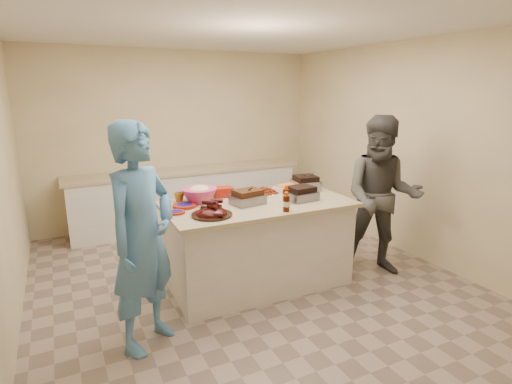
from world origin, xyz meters
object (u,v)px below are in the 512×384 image
bbq_bottle_b (286,204)px  guest_gray (375,270)px  roasting_pan (305,190)px  coleslaw_bowl (200,202)px  rib_platter (212,216)px  plastic_cup (180,202)px  bbq_bottle_a (286,211)px  island (258,282)px  mustard_bottle (235,202)px  guest_blue (150,341)px

bbq_bottle_b → guest_gray: size_ratio=0.11×
roasting_pan → coleslaw_bowl: coleslaw_bowl is taller
rib_platter → plastic_cup: (-0.14, 0.61, 0.00)m
roasting_pan → bbq_bottle_b: (-0.52, -0.42, 0.00)m
bbq_bottle_b → roasting_pan: bearing=38.8°
bbq_bottle_a → guest_gray: bbq_bottle_a is taller
island → mustard_bottle: bearing=151.4°
island → roasting_pan: 1.23m
island → roasting_pan: roasting_pan is taller
mustard_bottle → bbq_bottle_a: bearing=-60.3°
rib_platter → bbq_bottle_b: bbq_bottle_b is taller
roasting_pan → guest_blue: bearing=-150.9°
rib_platter → coleslaw_bowl: bearing=84.0°
rib_platter → guest_blue: bearing=-155.4°
bbq_bottle_a → plastic_cup: (-0.84, 0.81, 0.00)m
island → roasting_pan: (0.76, 0.24, 0.94)m
bbq_bottle_b → guest_blue: (-1.56, -0.37, -0.94)m
island → bbq_bottle_b: 0.98m
guest_blue → guest_gray: bearing=-34.4°
coleslaw_bowl → bbq_bottle_b: bearing=-30.8°
bbq_bottle_b → mustard_bottle: bearing=145.6°
bbq_bottle_b → guest_blue: 1.85m
rib_platter → bbq_bottle_a: 0.73m
mustard_bottle → roasting_pan: bearing=6.7°
coleslaw_bowl → guest_gray: size_ratio=0.20×
island → guest_blue: island is taller
island → guest_gray: bearing=-13.1°
roasting_pan → guest_gray: bearing=-34.3°
coleslaw_bowl → guest_gray: 2.26m
bbq_bottle_b → mustard_bottle: bbq_bottle_b is taller
island → guest_blue: size_ratio=1.05×
guest_gray → bbq_bottle_a: bearing=-135.2°
rib_platter → plastic_cup: bearing=102.9°
island → bbq_bottle_a: bbq_bottle_a is taller
island → mustard_bottle: mustard_bottle is taller
rib_platter → coleslaw_bowl: coleslaw_bowl is taller
plastic_cup → guest_gray: (2.15, -0.74, -0.94)m
guest_gray → plastic_cup: bearing=-157.1°
plastic_cup → bbq_bottle_b: bearing=-30.1°
rib_platter → guest_gray: size_ratio=0.21×
roasting_pan → bbq_bottle_b: bbq_bottle_b is taller
coleslaw_bowl → mustard_bottle: size_ratio=3.19×
guest_blue → guest_gray: guest_gray is taller
coleslaw_bowl → bbq_bottle_a: 0.96m
island → bbq_bottle_b: bbq_bottle_b is taller
rib_platter → roasting_pan: (1.36, 0.46, 0.00)m
bbq_bottle_a → bbq_bottle_b: 0.27m
bbq_bottle_a → roasting_pan: bearing=44.9°
plastic_cup → guest_blue: 1.44m
bbq_bottle_a → guest_blue: bbq_bottle_a is taller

